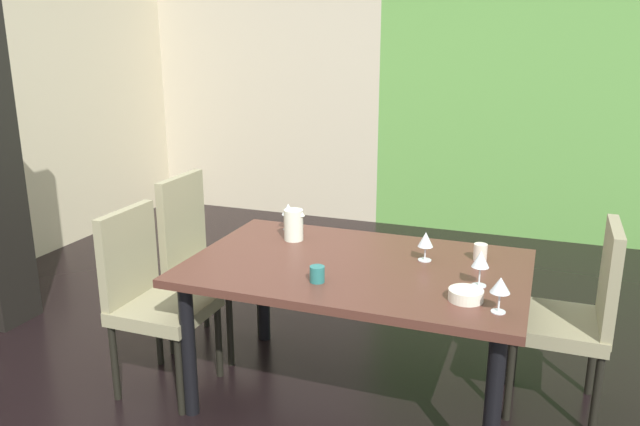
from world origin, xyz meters
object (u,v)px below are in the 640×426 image
wine_glass_south (288,210)px  cup_corner (317,274)px  wine_glass_left (481,260)px  pitcher_near_shelf (294,225)px  serving_bowl_center (466,295)px  chair_left_far (201,256)px  chair_left_near (151,292)px  dining_table (357,279)px  wine_glass_west (426,240)px  cup_front (480,252)px  wine_glass_east (500,286)px  chair_right_far (577,311)px

wine_glass_south → cup_corner: size_ratio=2.08×
wine_glass_left → pitcher_near_shelf: size_ratio=0.96×
wine_glass_south → serving_bowl_center: (1.08, -0.65, -0.09)m
chair_left_far → cup_corner: (0.92, -0.54, 0.21)m
chair_left_far → chair_left_near: bearing=0.7°
chair_left_far → pitcher_near_shelf: (0.60, -0.02, 0.26)m
dining_table → chair_left_far: bearing=166.1°
dining_table → serving_bowl_center: size_ratio=11.08×
serving_bowl_center → wine_glass_west: bearing=121.3°
pitcher_near_shelf → dining_table: bearing=-28.7°
wine_glass_south → cup_front: 1.09m
cup_front → chair_left_near: bearing=-161.9°
serving_bowl_center → cup_corner: bearing=-177.8°
chair_left_far → wine_glass_south: 0.59m
wine_glass_left → cup_front: size_ratio=1.97×
wine_glass_east → cup_front: wine_glass_east is taller
chair_left_far → cup_corner: size_ratio=13.87×
chair_left_far → serving_bowl_center: 1.67m
cup_corner → pitcher_near_shelf: (-0.33, 0.52, 0.05)m
chair_left_near → serving_bowl_center: bearing=89.9°
serving_bowl_center → cup_front: size_ratio=1.75×
dining_table → wine_glass_left: (0.59, -0.08, 0.20)m
chair_left_far → chair_left_near: (0.01, -0.51, -0.02)m
chair_right_far → cup_front: 0.52m
wine_glass_south → cup_front: bearing=-7.1°
wine_glass_west → serving_bowl_center: bearing=-58.7°
pitcher_near_shelf → wine_glass_south: bearing=122.1°
wine_glass_south → cup_corner: 0.80m
wine_glass_south → cup_corner: (0.43, -0.67, -0.08)m
wine_glass_left → wine_glass_east: bearing=-67.4°
chair_left_near → wine_glass_west: (1.32, 0.42, 0.30)m
chair_right_far → dining_table: bearing=104.0°
dining_table → wine_glass_east: 0.79m
wine_glass_south → wine_glass_left: bearing=-22.9°
wine_glass_south → serving_bowl_center: 1.26m
chair_left_far → wine_glass_east: bearing=71.2°
wine_glass_south → wine_glass_left: wine_glass_left is taller
pitcher_near_shelf → wine_glass_west: bearing=-5.8°
chair_left_near → serving_bowl_center: chair_left_near is taller
wine_glass_left → cup_front: bearing=95.8°
cup_corner → cup_front: bearing=39.7°
chair_left_near → wine_glass_east: size_ratio=6.40×
chair_left_far → pitcher_near_shelf: 0.65m
chair_left_near → wine_glass_left: (1.60, 0.18, 0.32)m
wine_glass_east → wine_glass_left: wine_glass_left is taller
chair_right_far → cup_corner: chair_right_far is taller
serving_bowl_center → chair_left_far: bearing=162.1°
dining_table → wine_glass_left: bearing=-7.5°
wine_glass_south → pitcher_near_shelf: size_ratio=0.90×
wine_glass_east → wine_glass_left: size_ratio=0.91×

